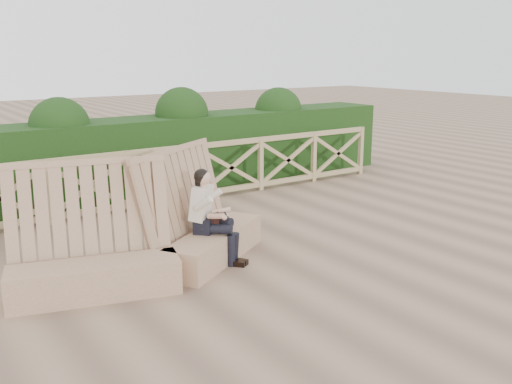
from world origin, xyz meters
TOP-DOWN VIEW (x-y plane):
  - ground at (0.00, 0.00)m, footprint 60.00×60.00m
  - bench at (-1.62, 0.48)m, footprint 3.72×1.68m
  - woman at (-0.81, 0.49)m, footprint 0.68×0.77m
  - guardrail at (0.00, 3.50)m, footprint 10.10×0.09m
  - hedge at (0.00, 4.70)m, footprint 12.00×1.20m

SIDE VIEW (x-z plane):
  - ground at x=0.00m, z-range 0.00..0.00m
  - bench at x=-1.62m, z-range -0.39..1.16m
  - guardrail at x=0.00m, z-range 0.00..1.10m
  - woman at x=-0.81m, z-range 0.05..1.34m
  - hedge at x=0.00m, z-range 0.00..1.50m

